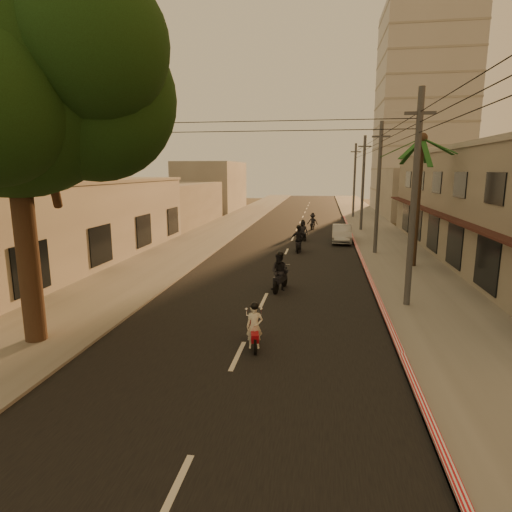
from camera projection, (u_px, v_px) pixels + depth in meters
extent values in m
plane|color=#383023|center=(223.00, 387.00, 11.61)|extent=(160.00, 160.00, 0.00)
cube|color=black|center=(287.00, 251.00, 30.98)|extent=(10.00, 140.00, 0.02)
cube|color=slate|center=(394.00, 254.00, 29.82)|extent=(5.00, 140.00, 0.12)
cube|color=slate|center=(187.00, 248.00, 32.11)|extent=(5.00, 140.00, 0.12)
cube|color=red|center=(365.00, 268.00, 25.34)|extent=(0.20, 60.00, 0.20)
cube|color=gray|center=(512.00, 208.00, 26.22)|extent=(8.00, 34.00, 7.00)
cube|color=#3A1C17|center=(438.00, 214.00, 26.95)|extent=(0.80, 34.00, 0.12)
cube|color=#A5A095|center=(56.00, 224.00, 26.81)|extent=(8.00, 24.00, 5.00)
cube|color=gray|center=(53.00, 182.00, 26.30)|extent=(8.20, 24.20, 0.20)
cube|color=#B7B5B2|center=(422.00, 111.00, 60.65)|extent=(12.00, 12.00, 28.00)
cylinder|color=black|center=(28.00, 257.00, 14.02)|extent=(0.70, 0.70, 6.00)
cylinder|color=black|center=(49.00, 163.00, 13.70)|extent=(1.22, 2.17, 3.04)
sphere|color=black|center=(9.00, 79.00, 12.94)|extent=(7.20, 7.20, 7.20)
sphere|color=black|center=(95.00, 100.00, 13.67)|extent=(5.20, 5.20, 5.20)
sphere|color=black|center=(90.00, 45.00, 11.86)|extent=(4.40, 4.40, 4.40)
sphere|color=black|center=(86.00, 59.00, 14.87)|extent=(4.40, 4.40, 4.40)
cylinder|color=black|center=(417.00, 205.00, 25.14)|extent=(0.32, 0.32, 7.60)
sphere|color=black|center=(422.00, 138.00, 24.39)|extent=(0.60, 0.60, 0.60)
cylinder|color=#38383A|center=(414.00, 202.00, 17.52)|extent=(0.26, 0.26, 9.00)
cube|color=#38383A|center=(420.00, 113.00, 16.84)|extent=(1.20, 0.12, 0.12)
cylinder|color=#38383A|center=(378.00, 190.00, 29.15)|extent=(0.26, 0.26, 9.00)
cube|color=#38383A|center=(381.00, 136.00, 28.46)|extent=(1.20, 0.12, 0.12)
cylinder|color=#38383A|center=(363.00, 184.00, 40.77)|extent=(0.26, 0.26, 9.00)
cube|color=#38383A|center=(365.00, 146.00, 40.08)|extent=(1.20, 0.12, 0.12)
cylinder|color=#38383A|center=(354.00, 181.00, 52.39)|extent=(0.26, 0.26, 9.00)
cube|color=#38383A|center=(356.00, 152.00, 51.70)|extent=(1.20, 0.12, 0.12)
cube|color=#A5A095|center=(418.00, 193.00, 52.46)|extent=(8.00, 14.00, 6.00)
cube|color=#A5A095|center=(169.00, 204.00, 46.24)|extent=(8.00, 14.00, 4.40)
cube|color=#A5A095|center=(211.00, 186.00, 63.42)|extent=(8.00, 14.00, 7.00)
cylinder|color=black|center=(254.00, 334.00, 14.72)|extent=(0.19, 0.51, 0.50)
cylinder|color=black|center=(255.00, 347.00, 13.62)|extent=(0.19, 0.51, 0.50)
cube|color=maroon|center=(255.00, 334.00, 14.06)|extent=(0.44, 1.02, 0.27)
cube|color=maroon|center=(254.00, 325.00, 14.47)|extent=(0.28, 0.14, 0.54)
cylinder|color=silver|center=(254.00, 315.00, 14.52)|extent=(0.49, 0.14, 0.04)
imported|color=silver|center=(255.00, 326.00, 14.01)|extent=(0.69, 0.57, 1.51)
sphere|color=black|center=(255.00, 306.00, 13.87)|extent=(0.27, 0.27, 0.27)
sphere|color=silver|center=(246.00, 309.00, 14.44)|extent=(0.11, 0.11, 0.11)
sphere|color=silver|center=(261.00, 309.00, 14.46)|extent=(0.11, 0.11, 0.11)
cylinder|color=black|center=(285.00, 281.00, 21.56)|extent=(0.24, 0.63, 0.62)
cylinder|color=black|center=(276.00, 288.00, 20.29)|extent=(0.24, 0.63, 0.62)
cube|color=black|center=(280.00, 279.00, 20.79)|extent=(0.56, 1.26, 0.33)
cube|color=black|center=(283.00, 273.00, 21.26)|extent=(0.35, 0.18, 0.67)
cylinder|color=silver|center=(284.00, 265.00, 21.31)|extent=(0.60, 0.17, 0.04)
imported|color=black|center=(280.00, 272.00, 20.73)|extent=(1.20, 1.08, 1.86)
sphere|color=black|center=(280.00, 254.00, 20.55)|extent=(0.33, 0.33, 0.33)
cylinder|color=black|center=(299.00, 246.00, 31.50)|extent=(0.11, 0.62, 0.62)
cylinder|color=black|center=(298.00, 249.00, 30.16)|extent=(0.11, 0.62, 0.62)
cube|color=black|center=(298.00, 244.00, 30.69)|extent=(0.31, 1.22, 0.33)
cube|color=black|center=(299.00, 240.00, 31.20)|extent=(0.33, 0.11, 0.67)
cylinder|color=silver|center=(299.00, 235.00, 31.25)|extent=(0.61, 0.04, 0.04)
imported|color=black|center=(298.00, 239.00, 30.63)|extent=(1.09, 0.46, 1.86)
sphere|color=black|center=(299.00, 227.00, 30.46)|extent=(0.33, 0.33, 0.33)
cylinder|color=black|center=(300.00, 236.00, 36.55)|extent=(0.28, 0.55, 0.55)
cylinder|color=black|center=(304.00, 238.00, 35.36)|extent=(0.28, 0.55, 0.55)
cube|color=black|center=(303.00, 234.00, 35.83)|extent=(0.62, 1.12, 0.30)
cube|color=black|center=(301.00, 231.00, 36.28)|extent=(0.31, 0.19, 0.59)
cylinder|color=silver|center=(301.00, 227.00, 36.33)|extent=(0.53, 0.22, 0.04)
imported|color=black|center=(303.00, 231.00, 35.77)|extent=(1.14, 1.03, 1.66)
sphere|color=black|center=(303.00, 221.00, 35.62)|extent=(0.30, 0.30, 0.30)
cylinder|color=black|center=(314.00, 226.00, 43.06)|extent=(0.17, 0.54, 0.54)
cylinder|color=black|center=(311.00, 228.00, 41.94)|extent=(0.17, 0.54, 0.54)
cube|color=black|center=(312.00, 224.00, 42.38)|extent=(0.42, 1.08, 0.29)
cube|color=black|center=(313.00, 222.00, 42.80)|extent=(0.30, 0.14, 0.57)
cylinder|color=silver|center=(314.00, 219.00, 42.84)|extent=(0.53, 0.12, 0.04)
imported|color=black|center=(313.00, 222.00, 42.33)|extent=(1.21, 0.90, 1.61)
sphere|color=black|center=(313.00, 214.00, 42.18)|extent=(0.29, 0.29, 0.29)
imported|color=#9A9DA2|center=(342.00, 234.00, 34.81)|extent=(1.75, 4.46, 1.44)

